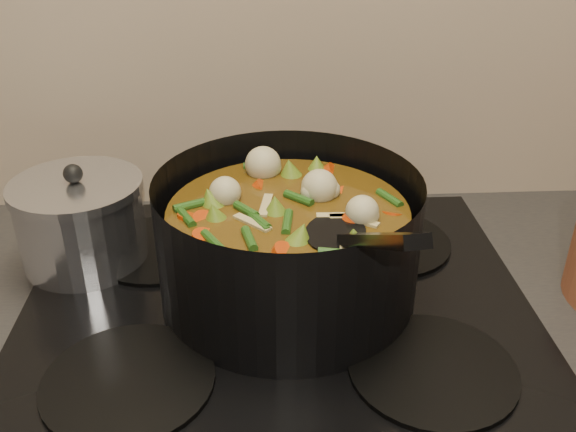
{
  "coord_description": "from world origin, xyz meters",
  "views": [
    {
      "loc": [
        -0.02,
        1.29,
        1.4
      ],
      "look_at": [
        0.01,
        1.95,
        1.04
      ],
      "focal_mm": 40.0,
      "sensor_mm": 36.0,
      "label": 1
    }
  ],
  "objects": [
    {
      "name": "saucepan",
      "position": [
        -0.25,
        2.04,
        0.99
      ],
      "size": [
        0.17,
        0.17,
        0.14
      ],
      "rotation": [
        0.0,
        0.0,
        -0.19
      ],
      "color": "silver",
      "rests_on": "stovetop"
    },
    {
      "name": "stovetop",
      "position": [
        0.0,
        1.93,
        0.92
      ],
      "size": [
        0.62,
        0.54,
        0.03
      ],
      "color": "black",
      "rests_on": "counter"
    },
    {
      "name": "stockpot",
      "position": [
        0.01,
        1.95,
        1.0
      ],
      "size": [
        0.33,
        0.43,
        0.23
      ],
      "rotation": [
        0.0,
        0.0,
        -0.06
      ],
      "color": "black",
      "rests_on": "stovetop"
    }
  ]
}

